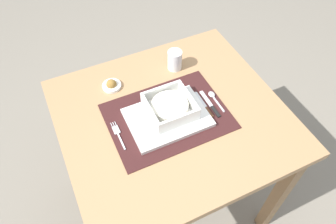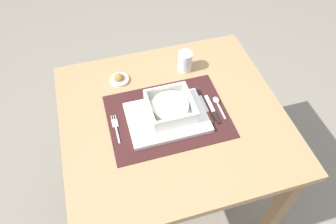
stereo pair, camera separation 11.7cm
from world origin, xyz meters
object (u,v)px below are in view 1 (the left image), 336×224
object	(u,v)px
bread_knife	(205,106)
fork	(118,133)
condiment_saucer	(112,85)
porridge_bowl	(170,107)
spoon	(213,96)
butter_knife	(211,105)
drinking_glass	(175,61)
dining_table	(172,132)

from	to	relation	value
bread_knife	fork	bearing A→B (deg)	177.12
bread_knife	condiment_saucer	size ratio (longest dim) A/B	1.80
porridge_bowl	condiment_saucer	size ratio (longest dim) A/B	2.15
spoon	butter_knife	distance (m)	0.05
porridge_bowl	fork	distance (m)	0.21
porridge_bowl	condiment_saucer	world-z (taller)	porridge_bowl
butter_knife	drinking_glass	xyz separation A→B (m)	(-0.03, 0.25, 0.03)
drinking_glass	porridge_bowl	bearing A→B (deg)	-120.05
fork	bread_knife	xyz separation A→B (m)	(0.34, -0.02, 0.00)
porridge_bowl	spoon	world-z (taller)	porridge_bowl
spoon	drinking_glass	size ratio (longest dim) A/B	1.30
fork	butter_knife	world-z (taller)	butter_knife
fork	condiment_saucer	xyz separation A→B (m)	(0.06, 0.23, 0.01)
spoon	drinking_glass	bearing A→B (deg)	108.70
drinking_glass	bread_knife	bearing A→B (deg)	-88.02
drinking_glass	condiment_saucer	bearing A→B (deg)	178.69
butter_knife	drinking_glass	size ratio (longest dim) A/B	1.67
fork	butter_knife	xyz separation A→B (m)	(0.37, -0.03, 0.00)
dining_table	condiment_saucer	bearing A→B (deg)	124.38
drinking_glass	condiment_saucer	xyz separation A→B (m)	(-0.28, 0.01, -0.03)
fork	condiment_saucer	world-z (taller)	condiment_saucer
butter_knife	fork	bearing A→B (deg)	179.37
spoon	butter_knife	size ratio (longest dim) A/B	0.78
bread_knife	spoon	bearing A→B (deg)	27.78
porridge_bowl	drinking_glass	xyz separation A→B (m)	(0.13, 0.22, -0.00)
bread_knife	drinking_glass	distance (m)	0.25
bread_knife	butter_knife	bearing A→B (deg)	-19.11
porridge_bowl	spoon	xyz separation A→B (m)	(0.19, 0.00, -0.03)
butter_knife	condiment_saucer	bearing A→B (deg)	144.07
dining_table	bread_knife	size ratio (longest dim) A/B	6.06
dining_table	butter_knife	xyz separation A→B (m)	(0.15, -0.03, 0.12)
dining_table	fork	xyz separation A→B (m)	(-0.22, 0.00, 0.12)
dining_table	butter_knife	size ratio (longest dim) A/B	5.83
condiment_saucer	bread_knife	bearing A→B (deg)	-41.25
dining_table	drinking_glass	bearing A→B (deg)	62.32
dining_table	fork	distance (m)	0.25
bread_knife	drinking_glass	bearing A→B (deg)	92.68
dining_table	spoon	distance (m)	0.22
dining_table	spoon	size ratio (longest dim) A/B	7.51
condiment_saucer	spoon	bearing A→B (deg)	-33.50
spoon	bread_knife	xyz separation A→B (m)	(-0.05, -0.03, -0.00)
fork	bread_knife	distance (m)	0.35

